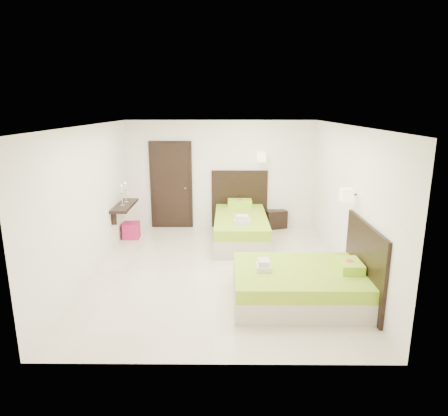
{
  "coord_description": "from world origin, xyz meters",
  "views": [
    {
      "loc": [
        0.16,
        -6.79,
        2.91
      ],
      "look_at": [
        0.1,
        0.3,
        1.1
      ],
      "focal_mm": 32.0,
      "sensor_mm": 36.0,
      "label": 1
    }
  ],
  "objects_px": {
    "bed_double": "(304,283)",
    "nightstand": "(274,218)",
    "bed_single": "(241,226)",
    "ottoman": "(131,230)"
  },
  "relations": [
    {
      "from": "bed_single",
      "to": "bed_double",
      "type": "distance_m",
      "value": 3.0
    },
    {
      "from": "bed_double",
      "to": "nightstand",
      "type": "relative_size",
      "value": 3.95
    },
    {
      "from": "nightstand",
      "to": "ottoman",
      "type": "distance_m",
      "value": 3.46
    },
    {
      "from": "bed_double",
      "to": "nightstand",
      "type": "bearing_deg",
      "value": 89.99
    },
    {
      "from": "bed_double",
      "to": "nightstand",
      "type": "height_order",
      "value": "bed_double"
    },
    {
      "from": "ottoman",
      "to": "bed_single",
      "type": "bearing_deg",
      "value": -3.32
    },
    {
      "from": "nightstand",
      "to": "bed_double",
      "type": "bearing_deg",
      "value": -108.29
    },
    {
      "from": "bed_double",
      "to": "ottoman",
      "type": "bearing_deg",
      "value": 137.99
    },
    {
      "from": "bed_single",
      "to": "ottoman",
      "type": "bearing_deg",
      "value": 176.68
    },
    {
      "from": "bed_single",
      "to": "bed_double",
      "type": "xyz_separation_m",
      "value": [
        0.87,
        -2.87,
        -0.05
      ]
    }
  ]
}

